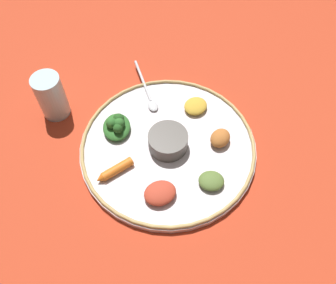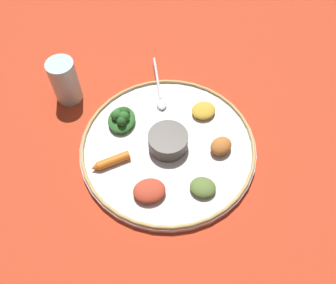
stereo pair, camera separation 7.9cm
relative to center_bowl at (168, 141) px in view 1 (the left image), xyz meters
name	(u,v)px [view 1 (the left image)]	position (x,y,z in m)	size (l,w,h in m)	color
ground_plane	(168,149)	(0.00, 0.00, -0.04)	(2.40, 2.40, 0.00)	#B7381E
platter	(168,147)	(0.00, 0.00, -0.03)	(0.39, 0.39, 0.01)	silver
platter_rim	(168,145)	(0.00, 0.00, -0.02)	(0.39, 0.39, 0.01)	tan
center_bowl	(168,141)	(0.00, 0.00, 0.00)	(0.09, 0.09, 0.04)	#4C4742
spoon	(148,93)	(-0.12, 0.10, -0.02)	(0.14, 0.12, 0.01)	silver
greens_pile	(117,126)	(-0.12, -0.02, 0.00)	(0.10, 0.10, 0.04)	#2D6628
carrot_near_spoon	(115,170)	(-0.06, -0.12, -0.01)	(0.05, 0.09, 0.02)	orange
mound_chickpea	(220,138)	(0.09, 0.07, -0.01)	(0.05, 0.04, 0.03)	#B2662D
mound_berbere_red	(160,193)	(0.05, -0.11, -0.01)	(0.07, 0.06, 0.03)	#B73D28
mound_lentil_yellow	(197,107)	(0.00, 0.12, -0.01)	(0.06, 0.05, 0.02)	gold
mound_collards	(211,181)	(0.13, -0.03, -0.01)	(0.05, 0.05, 0.02)	#567033
drinking_glass	(52,98)	(-0.29, -0.05, 0.01)	(0.07, 0.07, 0.11)	silver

